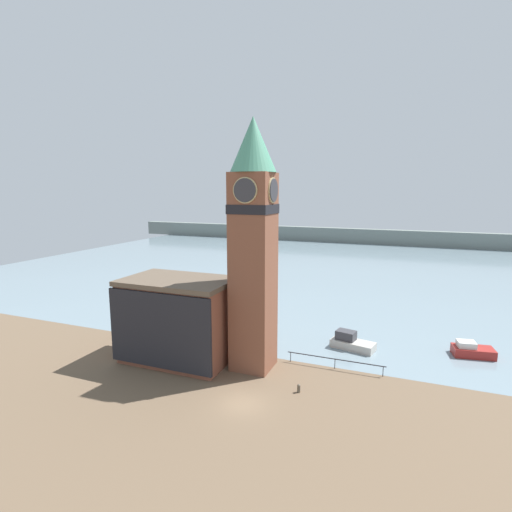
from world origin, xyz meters
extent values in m
plane|color=brown|center=(0.00, 0.00, 0.00)|extent=(160.00, 160.00, 0.00)
cube|color=gray|center=(0.00, 70.03, 0.00)|extent=(160.00, 120.00, 0.00)
cube|color=slate|center=(0.00, 110.03, 2.50)|extent=(180.00, 3.00, 5.00)
cube|color=#232328|center=(6.14, 9.78, 1.05)|extent=(10.12, 0.08, 0.08)
cylinder|color=#232328|center=(1.38, 9.78, 0.53)|extent=(0.07, 0.07, 1.05)
cylinder|color=#232328|center=(6.14, 9.78, 0.53)|extent=(0.07, 0.07, 1.05)
cylinder|color=#232328|center=(10.90, 9.78, 0.53)|extent=(0.07, 0.07, 1.05)
cube|color=brown|center=(-1.88, 7.19, 9.97)|extent=(3.94, 3.94, 19.94)
cube|color=black|center=(-1.88, 7.19, 16.43)|extent=(4.06, 4.06, 0.90)
cylinder|color=tan|center=(-1.88, 5.16, 18.24)|extent=(2.43, 0.12, 2.43)
cylinder|color=#333338|center=(-1.88, 5.07, 18.24)|extent=(2.21, 0.12, 2.21)
cylinder|color=tan|center=(0.14, 7.19, 18.24)|extent=(0.12, 2.43, 2.43)
cylinder|color=#333338|center=(0.23, 7.19, 18.24)|extent=(0.12, 2.21, 2.21)
cone|color=#4C9375|center=(-1.88, 7.19, 22.56)|extent=(4.53, 4.53, 5.24)
cube|color=brown|center=(-10.16, 6.18, 4.22)|extent=(11.25, 7.11, 8.43)
cube|color=brown|center=(-10.16, 6.18, 8.68)|extent=(11.65, 7.51, 0.50)
cube|color=#232328|center=(-10.16, 2.47, 4.38)|extent=(11.75, 0.30, 7.76)
cube|color=#B7B2A8|center=(7.12, 15.81, 0.47)|extent=(5.27, 3.18, 0.94)
cube|color=#38383D|center=(6.26, 16.00, 1.47)|extent=(2.44, 1.95, 1.05)
cube|color=maroon|center=(19.85, 18.62, 0.50)|extent=(4.51, 2.84, 1.00)
cube|color=silver|center=(19.10, 18.50, 1.33)|extent=(2.08, 1.81, 0.65)
cylinder|color=brown|center=(3.98, 3.71, 0.32)|extent=(0.30, 0.30, 0.64)
sphere|color=brown|center=(3.98, 3.71, 0.64)|extent=(0.31, 0.31, 0.31)
camera|label=1|loc=(12.82, -29.25, 18.34)|focal=28.00mm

